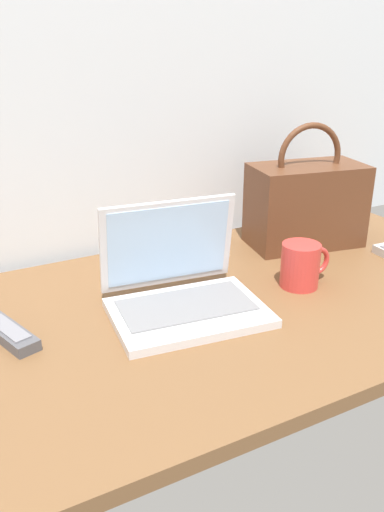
# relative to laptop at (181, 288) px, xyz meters

# --- Properties ---
(desk) EXTENTS (1.60, 0.76, 0.03)m
(desk) POSITION_rel_laptop_xyz_m (0.04, -0.01, -0.06)
(desk) COLOR brown
(desk) RESTS_ON ground
(laptop) EXTENTS (0.33, 0.29, 0.22)m
(laptop) POSITION_rel_laptop_xyz_m (0.00, 0.00, 0.00)
(laptop) COLOR silver
(laptop) RESTS_ON desk
(coffee_mug) EXTENTS (0.13, 0.09, 0.10)m
(coffee_mug) POSITION_rel_laptop_xyz_m (0.29, -0.03, 0.00)
(coffee_mug) COLOR red
(coffee_mug) RESTS_ON desk
(remote_control_near) EXTENTS (0.09, 0.17, 0.02)m
(remote_control_near) POSITION_rel_laptop_xyz_m (-0.35, 0.04, -0.03)
(remote_control_near) COLOR #4C4C51
(remote_control_near) RESTS_ON desk
(handbag) EXTENTS (0.32, 0.21, 0.33)m
(handbag) POSITION_rel_laptop_xyz_m (0.47, 0.17, 0.07)
(handbag) COLOR #59331E
(handbag) RESTS_ON desk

